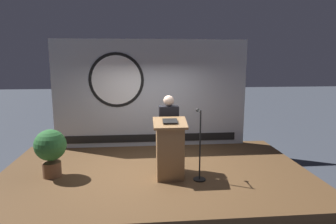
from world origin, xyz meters
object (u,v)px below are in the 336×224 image
(speaker_person, at_px, (169,132))
(potted_plant, at_px, (50,149))
(microphone_stand, at_px, (199,156))
(podium, at_px, (170,150))

(speaker_person, xyz_separation_m, potted_plant, (-2.36, -0.18, -0.23))
(microphone_stand, xyz_separation_m, potted_plant, (-2.89, 0.41, 0.11))
(podium, xyz_separation_m, potted_plant, (-2.33, 0.30, -0.00))
(potted_plant, bearing_deg, speaker_person, 4.34)
(podium, height_order, potted_plant, podium)
(speaker_person, bearing_deg, microphone_stand, -47.44)
(microphone_stand, relative_size, potted_plant, 1.43)
(podium, distance_m, potted_plant, 2.35)
(potted_plant, bearing_deg, podium, -7.36)
(speaker_person, height_order, microphone_stand, speaker_person)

